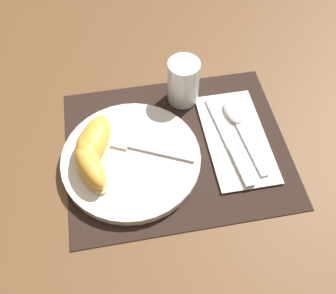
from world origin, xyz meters
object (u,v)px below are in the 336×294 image
Objects in this scene: juice_glass at (183,84)px; citrus_wedge_1 at (88,153)px; fork at (133,145)px; citrus_wedge_0 at (94,142)px; knife at (230,142)px; citrus_wedge_2 at (90,168)px; plate at (131,159)px; spoon at (238,121)px.

juice_glass is 0.23m from citrus_wedge_1.
citrus_wedge_1 is (-0.08, -0.01, 0.01)m from fork.
fork is 1.98× the size of citrus_wedge_1.
citrus_wedge_0 is 0.02m from citrus_wedge_1.
citrus_wedge_1 is at bearing -119.11° from citrus_wedge_0.
knife is 1.59× the size of citrus_wedge_0.
citrus_wedge_0 and citrus_wedge_2 have the same top height.
fork reaches higher than knife.
plate is 0.22m from spoon.
fork is at bearing 174.84° from knife.
citrus_wedge_0 is at bearing -176.03° from spoon.
juice_glass reaches higher than citrus_wedge_1.
fork is 1.77× the size of citrus_wedge_2.
spoon is at bearing 7.94° from citrus_wedge_1.
citrus_wedge_2 is (-0.26, -0.03, 0.03)m from knife.
citrus_wedge_0 reaches higher than fork.
plate reaches higher than knife.
plate is 0.08m from citrus_wedge_2.
spoon is 0.21m from fork.
knife is at bearing -63.58° from juice_glass.
plate is 1.91× the size of citrus_wedge_0.
juice_glass is at bearing 44.37° from fork.
fork is 0.08m from citrus_wedge_1.
citrus_wedge_2 is (-0.19, -0.16, -0.01)m from juice_glass.
knife is 1.94× the size of citrus_wedge_2.
spoon is 0.97× the size of fork.
citrus_wedge_0 is 0.05m from citrus_wedge_2.
spoon reaches higher than knife.
juice_glass reaches higher than fork.
juice_glass reaches higher than plate.
citrus_wedge_1 reaches higher than spoon.
citrus_wedge_0 is at bearing 174.22° from knife.
plate is 1.21× the size of knife.
citrus_wedge_0 reaches higher than plate.
plate is 0.07m from citrus_wedge_0.
juice_glass is at bearing 116.42° from knife.
citrus_wedge_0 is (-0.25, 0.03, 0.03)m from knife.
citrus_wedge_0 is at bearing -150.55° from juice_glass.
citrus_wedge_2 reaches higher than fork.
spoon is at bearing 13.22° from plate.
plate is 1.37× the size of spoon.
knife is 0.05m from spoon.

